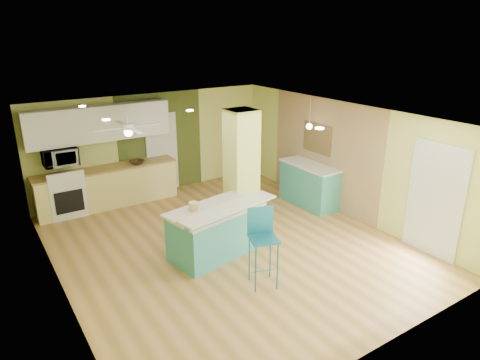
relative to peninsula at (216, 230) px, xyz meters
name	(u,v)px	position (x,y,z in m)	size (l,w,h in m)	color
floor	(228,245)	(0.36, 0.19, -0.49)	(6.00, 7.00, 0.01)	olive
ceiling	(226,117)	(0.36, 0.19, 2.02)	(6.00, 7.00, 0.01)	white
wall_back	(153,144)	(0.36, 3.70, 0.76)	(6.00, 0.01, 2.50)	#D1D974
wall_front	(380,269)	(0.36, -3.31, 0.76)	(6.00, 0.01, 2.50)	#D1D974
wall_left	(54,223)	(-2.64, 0.19, 0.76)	(0.01, 7.00, 2.50)	#D1D974
wall_right	(343,159)	(3.37, 0.19, 0.76)	(0.01, 7.00, 2.50)	#D1D974
wood_panel	(323,153)	(3.35, 0.79, 0.76)	(0.02, 3.40, 2.50)	#927353
olive_accent	(161,143)	(0.56, 3.68, 0.76)	(2.20, 0.02, 2.50)	#465220
interior_door	(162,153)	(0.56, 3.65, 0.51)	(0.82, 0.05, 2.00)	silver
french_door	(435,200)	(3.33, -2.11, 0.56)	(0.04, 1.08, 2.10)	silver
column	(241,171)	(1.01, 0.69, 0.76)	(0.55, 0.55, 2.50)	#D2E068
kitchen_run	(108,187)	(-0.94, 3.39, -0.02)	(3.25, 0.63, 0.94)	#EEDA7C
stove	(66,195)	(-1.89, 3.38, -0.03)	(0.76, 0.66, 1.08)	white
upper_cabinets	(100,123)	(-0.94, 3.51, 1.46)	(3.20, 0.34, 0.80)	white
microwave	(60,157)	(-1.89, 3.39, 0.86)	(0.70, 0.48, 0.39)	silver
ceiling_fan	(128,128)	(-0.74, 2.19, 1.59)	(1.41, 1.41, 0.61)	white
pendant_lamp	(309,126)	(3.01, 0.94, 1.40)	(0.14, 0.14, 0.69)	white
wall_decor	(317,138)	(3.33, 0.99, 1.06)	(0.03, 0.90, 0.70)	brown
peninsula	(216,230)	(0.00, 0.00, 0.00)	(2.02, 1.38, 1.06)	teal
bar_stool	(262,234)	(0.16, -1.20, 0.38)	(0.54, 0.54, 1.30)	#1E6E88
side_counter	(309,184)	(3.06, 0.89, 0.01)	(0.65, 1.53, 0.99)	teal
fruit_bowl	(137,162)	(-0.23, 3.30, 0.49)	(0.33, 0.33, 0.08)	#352215
canister	(193,206)	(-0.36, 0.15, 0.50)	(0.17, 0.17, 0.15)	gold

